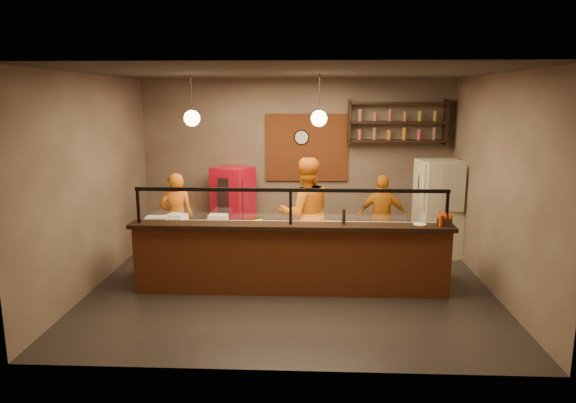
{
  "coord_description": "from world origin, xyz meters",
  "views": [
    {
      "loc": [
        0.29,
        -7.49,
        2.86
      ],
      "look_at": [
        -0.06,
        0.3,
        1.27
      ],
      "focal_mm": 32.0,
      "sensor_mm": 36.0,
      "label": 1
    }
  ],
  "objects_px": {
    "pizza_dough": "(330,225)",
    "wall_clock": "(302,137)",
    "cook_left": "(177,218)",
    "cook_right": "(382,217)",
    "pepper_mill": "(344,217)",
    "fridge": "(438,209)",
    "red_cooler": "(233,207)",
    "cook_mid": "(306,214)",
    "condiment_caddy": "(444,222)"
  },
  "relations": [
    {
      "from": "wall_clock",
      "to": "condiment_caddy",
      "type": "relative_size",
      "value": 1.46
    },
    {
      "from": "cook_left",
      "to": "pizza_dough",
      "type": "xyz_separation_m",
      "value": [
        2.65,
        -0.84,
        0.11
      ]
    },
    {
      "from": "cook_left",
      "to": "condiment_caddy",
      "type": "relative_size",
      "value": 7.73
    },
    {
      "from": "pizza_dough",
      "to": "pepper_mill",
      "type": "xyz_separation_m",
      "value": [
        0.17,
        -0.58,
        0.26
      ]
    },
    {
      "from": "cook_left",
      "to": "red_cooler",
      "type": "height_order",
      "value": "cook_left"
    },
    {
      "from": "fridge",
      "to": "condiment_caddy",
      "type": "relative_size",
      "value": 8.59
    },
    {
      "from": "cook_left",
      "to": "pepper_mill",
      "type": "bearing_deg",
      "value": 141.05
    },
    {
      "from": "cook_mid",
      "to": "wall_clock",
      "type": "bearing_deg",
      "value": -99.83
    },
    {
      "from": "fridge",
      "to": "pepper_mill",
      "type": "height_order",
      "value": "fridge"
    },
    {
      "from": "fridge",
      "to": "pizza_dough",
      "type": "height_order",
      "value": "fridge"
    },
    {
      "from": "cook_left",
      "to": "pepper_mill",
      "type": "xyz_separation_m",
      "value": [
        2.82,
        -1.42,
        0.38
      ]
    },
    {
      "from": "cook_mid",
      "to": "pizza_dough",
      "type": "bearing_deg",
      "value": 109.65
    },
    {
      "from": "red_cooler",
      "to": "cook_mid",
      "type": "bearing_deg",
      "value": -16.77
    },
    {
      "from": "cook_left",
      "to": "red_cooler",
      "type": "xyz_separation_m",
      "value": [
        0.84,
        1.01,
        -0.01
      ]
    },
    {
      "from": "red_cooler",
      "to": "pepper_mill",
      "type": "xyz_separation_m",
      "value": [
        1.98,
        -2.42,
        0.39
      ]
    },
    {
      "from": "condiment_caddy",
      "to": "pepper_mill",
      "type": "bearing_deg",
      "value": 179.61
    },
    {
      "from": "condiment_caddy",
      "to": "pepper_mill",
      "type": "xyz_separation_m",
      "value": [
        -1.43,
        0.01,
        0.05
      ]
    },
    {
      "from": "pepper_mill",
      "to": "cook_mid",
      "type": "bearing_deg",
      "value": 115.37
    },
    {
      "from": "cook_right",
      "to": "cook_mid",
      "type": "bearing_deg",
      "value": 27.22
    },
    {
      "from": "cook_left",
      "to": "cook_right",
      "type": "relative_size",
      "value": 1.04
    },
    {
      "from": "cook_right",
      "to": "condiment_caddy",
      "type": "relative_size",
      "value": 7.42
    },
    {
      "from": "wall_clock",
      "to": "pepper_mill",
      "type": "height_order",
      "value": "wall_clock"
    },
    {
      "from": "cook_mid",
      "to": "cook_left",
      "type": "bearing_deg",
      "value": -19.58
    },
    {
      "from": "cook_right",
      "to": "pizza_dough",
      "type": "xyz_separation_m",
      "value": [
        -0.97,
        -1.18,
        0.15
      ]
    },
    {
      "from": "cook_left",
      "to": "cook_right",
      "type": "bearing_deg",
      "value": 173.18
    },
    {
      "from": "pizza_dough",
      "to": "cook_mid",
      "type": "bearing_deg",
      "value": 123.32
    },
    {
      "from": "red_cooler",
      "to": "wall_clock",
      "type": "bearing_deg",
      "value": 37.83
    },
    {
      "from": "condiment_caddy",
      "to": "wall_clock",
      "type": "bearing_deg",
      "value": 127.42
    },
    {
      "from": "pepper_mill",
      "to": "fridge",
      "type": "bearing_deg",
      "value": 47.03
    },
    {
      "from": "cook_right",
      "to": "pepper_mill",
      "type": "bearing_deg",
      "value": 69.78
    },
    {
      "from": "wall_clock",
      "to": "cook_mid",
      "type": "xyz_separation_m",
      "value": [
        0.1,
        -1.55,
        -1.16
      ]
    },
    {
      "from": "cook_left",
      "to": "fridge",
      "type": "bearing_deg",
      "value": 174.53
    },
    {
      "from": "cook_right",
      "to": "fridge",
      "type": "relative_size",
      "value": 0.86
    },
    {
      "from": "red_cooler",
      "to": "pizza_dough",
      "type": "bearing_deg",
      "value": -21.02
    },
    {
      "from": "cook_right",
      "to": "red_cooler",
      "type": "xyz_separation_m",
      "value": [
        -2.78,
        0.66,
        0.02
      ]
    },
    {
      "from": "cook_left",
      "to": "cook_mid",
      "type": "bearing_deg",
      "value": 161.85
    },
    {
      "from": "cook_mid",
      "to": "cook_right",
      "type": "xyz_separation_m",
      "value": [
        1.37,
        0.58,
        -0.18
      ]
    },
    {
      "from": "pepper_mill",
      "to": "cook_left",
      "type": "bearing_deg",
      "value": 153.29
    },
    {
      "from": "fridge",
      "to": "pizza_dough",
      "type": "distance_m",
      "value": 2.43
    },
    {
      "from": "pizza_dough",
      "to": "wall_clock",
      "type": "bearing_deg",
      "value": 103.08
    },
    {
      "from": "wall_clock",
      "to": "red_cooler",
      "type": "height_order",
      "value": "wall_clock"
    },
    {
      "from": "wall_clock",
      "to": "cook_right",
      "type": "distance_m",
      "value": 2.22
    },
    {
      "from": "red_cooler",
      "to": "condiment_caddy",
      "type": "height_order",
      "value": "red_cooler"
    },
    {
      "from": "cook_left",
      "to": "condiment_caddy",
      "type": "distance_m",
      "value": 4.49
    },
    {
      "from": "wall_clock",
      "to": "condiment_caddy",
      "type": "bearing_deg",
      "value": -52.58
    },
    {
      "from": "red_cooler",
      "to": "condiment_caddy",
      "type": "bearing_deg",
      "value": -11.02
    },
    {
      "from": "cook_left",
      "to": "wall_clock",
      "type": "bearing_deg",
      "value": -160.73
    },
    {
      "from": "wall_clock",
      "to": "red_cooler",
      "type": "relative_size",
      "value": 0.19
    },
    {
      "from": "wall_clock",
      "to": "fridge",
      "type": "xyz_separation_m",
      "value": [
        2.5,
        -0.77,
        -1.22
      ]
    },
    {
      "from": "pizza_dough",
      "to": "pepper_mill",
      "type": "height_order",
      "value": "pepper_mill"
    }
  ]
}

